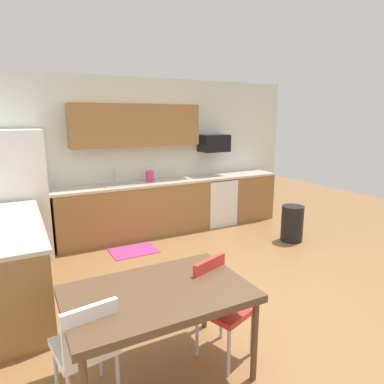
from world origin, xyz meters
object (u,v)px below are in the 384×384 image
Objects in this scene: kettle at (150,177)px; chair_near_table at (219,300)px; refrigerator at (19,196)px; microwave at (214,143)px; dining_table at (158,298)px; oven_range at (216,200)px; chair_far_side at (87,344)px; trash_bin at (292,223)px.

chair_near_table is at bearing -100.89° from kettle.
microwave is (3.39, 0.18, 0.62)m from refrigerator.
refrigerator is 3.28m from dining_table.
oven_range is at bearing 58.68° from chair_near_table.
oven_range is 4.50m from chair_far_side.
refrigerator reaches higher than kettle.
microwave reaches higher than chair_far_side.
refrigerator is at bearing 95.52° from chair_far_side.
oven_range is 1.07× the size of chair_near_table.
oven_range is 4.11m from dining_table.
chair_near_table is 4.25× the size of kettle.
oven_range is 1.52× the size of trash_bin.
chair_far_side is (-3.08, -3.29, 0.05)m from oven_range.
refrigerator is 3.45m from microwave.
dining_table is at bearing -109.99° from kettle.
kettle is (-1.33, 0.05, 0.56)m from oven_range.
chair_far_side reaches higher than trash_bin.
dining_table is at bearing -74.70° from refrigerator.
kettle is at bearing 3.61° from refrigerator.
chair_near_table is at bearing 3.45° from chair_far_side.
microwave is at bearing 111.63° from trash_bin.
oven_range is at bearing 112.98° from trash_bin.
chair_far_side is at bearing -133.14° from oven_range.
kettle is (0.63, 3.27, 0.52)m from chair_near_table.
kettle is (-1.33, -0.05, -0.53)m from microwave.
chair_near_table and chair_far_side have the same top height.
microwave is 2.07m from trash_bin.
refrigerator is at bearing -178.65° from oven_range.
dining_table is 3.64m from trash_bin.
trash_bin is (0.61, -1.54, -1.25)m from microwave.
refrigerator is 2.20× the size of chair_near_table.
chair_far_side is at bearing -84.48° from refrigerator.
chair_near_table is 1.00× the size of chair_far_side.
chair_far_side is at bearing -176.55° from chair_near_table.
dining_table is 2.33× the size of trash_bin.
microwave is at bearing 59.45° from chair_near_table.
refrigerator is 3.46× the size of microwave.
dining_table is (-2.53, -3.24, 0.23)m from oven_range.
microwave reaches higher than dining_table.
oven_range reaches higher than chair_far_side.
kettle is at bearing 62.33° from chair_far_side.
kettle is (2.06, 0.13, 0.09)m from refrigerator.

